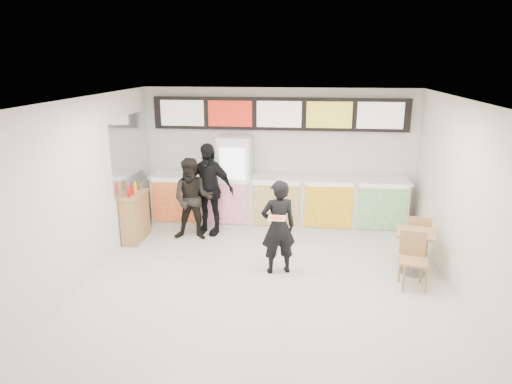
# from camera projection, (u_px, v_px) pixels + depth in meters

# --- Properties ---
(floor) EXTENTS (7.00, 7.00, 0.00)m
(floor) POSITION_uv_depth(u_px,v_px,m) (264.00, 294.00, 7.22)
(floor) COLOR beige
(floor) RESTS_ON ground
(ceiling) EXTENTS (7.00, 7.00, 0.00)m
(ceiling) POSITION_uv_depth(u_px,v_px,m) (265.00, 102.00, 6.38)
(ceiling) COLOR white
(ceiling) RESTS_ON wall_back
(wall_back) EXTENTS (6.00, 0.00, 6.00)m
(wall_back) POSITION_uv_depth(u_px,v_px,m) (279.00, 156.00, 10.14)
(wall_back) COLOR silver
(wall_back) RESTS_ON floor
(wall_left) EXTENTS (0.00, 7.00, 7.00)m
(wall_left) POSITION_uv_depth(u_px,v_px,m) (73.00, 197.00, 7.11)
(wall_left) COLOR silver
(wall_left) RESTS_ON floor
(wall_right) EXTENTS (0.00, 7.00, 7.00)m
(wall_right) POSITION_uv_depth(u_px,v_px,m) (474.00, 211.00, 6.48)
(wall_right) COLOR silver
(wall_right) RESTS_ON floor
(service_counter) EXTENTS (5.56, 0.77, 1.14)m
(service_counter) POSITION_uv_depth(u_px,v_px,m) (277.00, 202.00, 10.01)
(service_counter) COLOR silver
(service_counter) RESTS_ON floor
(menu_board) EXTENTS (5.50, 0.14, 0.70)m
(menu_board) POSITION_uv_depth(u_px,v_px,m) (279.00, 114.00, 9.79)
(menu_board) COLOR black
(menu_board) RESTS_ON wall_back
(drinks_fridge) EXTENTS (0.70, 0.67, 2.00)m
(drinks_fridge) POSITION_uv_depth(u_px,v_px,m) (235.00, 181.00, 10.00)
(drinks_fridge) COLOR white
(drinks_fridge) RESTS_ON floor
(mirror_panel) EXTENTS (0.01, 2.00, 1.50)m
(mirror_panel) POSITION_uv_depth(u_px,v_px,m) (131.00, 152.00, 9.38)
(mirror_panel) COLOR #B2B7BF
(mirror_panel) RESTS_ON wall_left
(customer_main) EXTENTS (0.70, 0.57, 1.66)m
(customer_main) POSITION_uv_depth(u_px,v_px,m) (278.00, 227.00, 7.75)
(customer_main) COLOR black
(customer_main) RESTS_ON floor
(customer_left) EXTENTS (0.86, 0.69, 1.70)m
(customer_left) POSITION_uv_depth(u_px,v_px,m) (193.00, 199.00, 9.23)
(customer_left) COLOR black
(customer_left) RESTS_ON floor
(customer_mid) EXTENTS (1.22, 0.74, 1.94)m
(customer_mid) POSITION_uv_depth(u_px,v_px,m) (208.00, 189.00, 9.53)
(customer_mid) COLOR black
(customer_mid) RESTS_ON floor
(pizza_slice) EXTENTS (0.36, 0.36, 0.02)m
(pizza_slice) POSITION_uv_depth(u_px,v_px,m) (277.00, 218.00, 7.23)
(pizza_slice) COLOR beige
(pizza_slice) RESTS_ON customer_main
(cafe_table) EXTENTS (0.77, 1.60, 0.91)m
(cafe_table) POSITION_uv_depth(u_px,v_px,m) (415.00, 245.00, 7.79)
(cafe_table) COLOR #AE7D4F
(cafe_table) RESTS_ON floor
(condiment_ledge) EXTENTS (0.36, 0.88, 1.17)m
(condiment_ledge) POSITION_uv_depth(u_px,v_px,m) (135.00, 216.00, 9.27)
(condiment_ledge) COLOR #AE7D4F
(condiment_ledge) RESTS_ON floor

